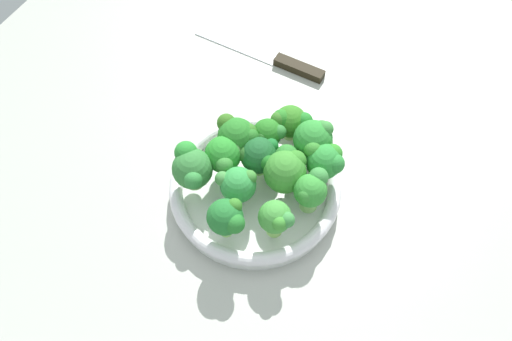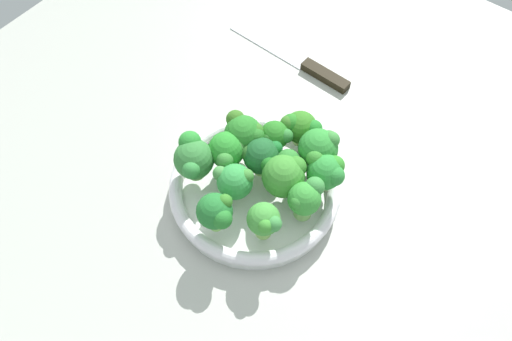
# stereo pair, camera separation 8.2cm
# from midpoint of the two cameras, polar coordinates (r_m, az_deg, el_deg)

# --- Properties ---
(ground_plane) EXTENTS (1.30, 1.30, 0.03)m
(ground_plane) POSITION_cam_midpoint_polar(r_m,az_deg,el_deg) (0.88, -1.14, -3.89)
(ground_plane) COLOR #ABAEA4
(bowl) EXTENTS (0.26, 0.26, 0.04)m
(bowl) POSITION_cam_midpoint_polar(r_m,az_deg,el_deg) (0.86, -2.72, -1.98)
(bowl) COLOR white
(bowl) RESTS_ON ground_plane
(broccoli_floret_0) EXTENTS (0.05, 0.05, 0.06)m
(broccoli_floret_0) POSITION_cam_midpoint_polar(r_m,az_deg,el_deg) (0.85, -1.51, 3.51)
(broccoli_floret_0) COLOR #7DB354
(broccoli_floret_0) RESTS_ON bowl
(broccoli_floret_1) EXTENTS (0.06, 0.07, 0.07)m
(broccoli_floret_1) POSITION_cam_midpoint_polar(r_m,az_deg,el_deg) (0.84, -4.69, 3.37)
(broccoli_floret_1) COLOR #A2D470
(broccoli_floret_1) RESTS_ON bowl
(broccoli_floret_2) EXTENTS (0.07, 0.06, 0.07)m
(broccoli_floret_2) POSITION_cam_midpoint_polar(r_m,az_deg,el_deg) (0.81, 0.22, -0.10)
(broccoli_floret_2) COLOR #85C160
(broccoli_floret_2) RESTS_ON bowl
(broccoli_floret_3) EXTENTS (0.05, 0.05, 0.07)m
(broccoli_floret_3) POSITION_cam_midpoint_polar(r_m,az_deg,el_deg) (0.77, -0.99, -5.18)
(broccoli_floret_3) COLOR #85BF56
(broccoli_floret_3) RESTS_ON bowl
(broccoli_floret_4) EXTENTS (0.05, 0.06, 0.06)m
(broccoli_floret_4) POSITION_cam_midpoint_polar(r_m,az_deg,el_deg) (0.80, -4.80, -1.66)
(broccoli_floret_4) COLOR #9FD362
(broccoli_floret_4) RESTS_ON bowl
(broccoli_floret_5) EXTENTS (0.05, 0.06, 0.07)m
(broccoli_floret_5) POSITION_cam_midpoint_polar(r_m,az_deg,el_deg) (0.77, -6.07, -5.09)
(broccoli_floret_5) COLOR #92D464
(broccoli_floret_5) RESTS_ON bowl
(broccoli_floret_6) EXTENTS (0.06, 0.06, 0.07)m
(broccoli_floret_6) POSITION_cam_midpoint_polar(r_m,az_deg,el_deg) (0.82, 4.36, 0.74)
(broccoli_floret_6) COLOR #89BE5E
(broccoli_floret_6) RESTS_ON bowl
(broccoli_floret_7) EXTENTS (0.07, 0.06, 0.08)m
(broccoli_floret_7) POSITION_cam_midpoint_polar(r_m,az_deg,el_deg) (0.83, 3.17, 2.93)
(broccoli_floret_7) COLOR #91BF6A
(broccoli_floret_7) RESTS_ON bowl
(broccoli_floret_8) EXTENTS (0.05, 0.06, 0.06)m
(broccoli_floret_8) POSITION_cam_midpoint_polar(r_m,az_deg,el_deg) (0.86, 0.77, 4.85)
(broccoli_floret_8) COLOR #99C769
(broccoli_floret_8) RESTS_ON bowl
(broccoli_floret_9) EXTENTS (0.06, 0.06, 0.07)m
(broccoli_floret_9) POSITION_cam_midpoint_polar(r_m,az_deg,el_deg) (0.82, -9.45, 0.06)
(broccoli_floret_9) COLOR #82C662
(broccoli_floret_9) RESTS_ON bowl
(broccoli_floret_10) EXTENTS (0.06, 0.06, 0.07)m
(broccoli_floret_10) POSITION_cam_midpoint_polar(r_m,az_deg,el_deg) (0.83, -6.20, 1.21)
(broccoli_floret_10) COLOR #8CC267
(broccoli_floret_10) RESTS_ON bowl
(broccoli_floret_11) EXTENTS (0.06, 0.06, 0.06)m
(broccoli_floret_11) POSITION_cam_midpoint_polar(r_m,az_deg,el_deg) (0.83, -2.56, 1.32)
(broccoli_floret_11) COLOR #96C969
(broccoli_floret_11) RESTS_ON bowl
(broccoli_floret_12) EXTENTS (0.06, 0.05, 0.07)m
(broccoli_floret_12) POSITION_cam_midpoint_polar(r_m,az_deg,el_deg) (0.79, 2.81, -2.09)
(broccoli_floret_12) COLOR #7DB85D
(broccoli_floret_12) RESTS_ON bowl
(knife) EXTENTS (0.03, 0.27, 0.01)m
(knife) POSITION_cam_midpoint_polar(r_m,az_deg,el_deg) (1.05, -0.21, 11.15)
(knife) COLOR silver
(knife) RESTS_ON ground_plane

